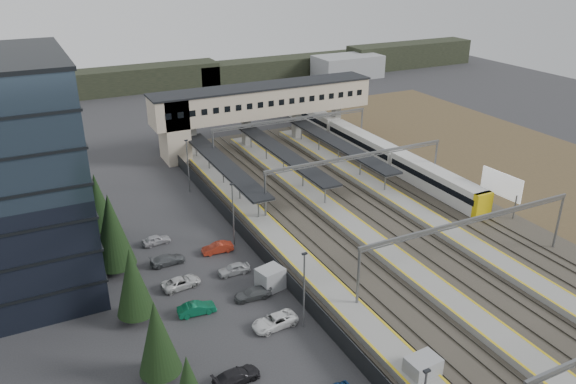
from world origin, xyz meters
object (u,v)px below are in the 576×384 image
relay_cabin_far (270,279)px  relay_cabin_near (422,369)px  footbridge (249,105)px  train (364,144)px  billboard (501,186)px

relay_cabin_far → relay_cabin_near: bearing=-73.1°
footbridge → train: 21.09m
relay_cabin_near → train: bearing=61.5°
relay_cabin_near → train: (26.56, 48.83, 0.83)m
relay_cabin_near → billboard: bearing=35.3°
footbridge → billboard: size_ratio=6.15×
billboard → train: bearing=97.7°
relay_cabin_near → train: train is taller
relay_cabin_near → relay_cabin_far: size_ratio=0.93×
relay_cabin_far → billboard: billboard is taller
footbridge → billboard: 44.37m
footbridge → train: size_ratio=0.70×
train → billboard: bearing=-82.3°
relay_cabin_far → train: train is taller
relay_cabin_far → train: (32.09, 30.67, 0.76)m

